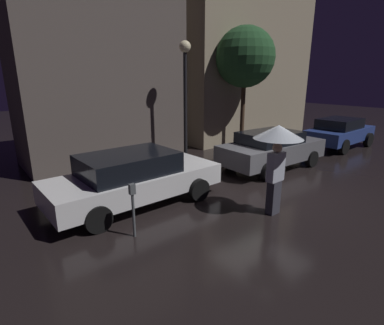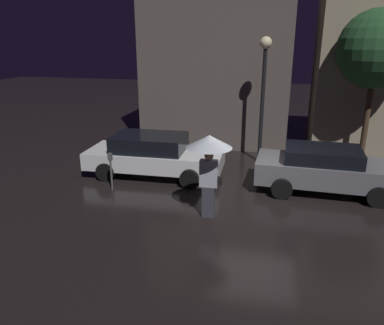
{
  "view_description": "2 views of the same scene",
  "coord_description": "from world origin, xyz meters",
  "px_view_note": "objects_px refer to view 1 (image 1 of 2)",
  "views": [
    {
      "loc": [
        -7.09,
        -5.34,
        3.29
      ],
      "look_at": [
        -2.9,
        -0.02,
        1.35
      ],
      "focal_mm": 28.0,
      "sensor_mm": 36.0,
      "label": 1
    },
    {
      "loc": [
        0.36,
        -10.04,
        4.54
      ],
      "look_at": [
        -1.98,
        0.07,
        1.04
      ],
      "focal_mm": 35.0,
      "sensor_mm": 36.0,
      "label": 2
    }
  ],
  "objects_px": {
    "parking_meter": "(133,204)",
    "parked_car_blue": "(340,132)",
    "parked_car_white": "(134,177)",
    "street_lamp_near": "(185,81)",
    "parked_car_grey": "(271,149)",
    "pedestrian_with_umbrella": "(278,144)"
  },
  "relations": [
    {
      "from": "parked_car_white",
      "to": "parked_car_blue",
      "type": "height_order",
      "value": "parked_car_white"
    },
    {
      "from": "pedestrian_with_umbrella",
      "to": "parked_car_white",
      "type": "bearing_deg",
      "value": 130.01
    },
    {
      "from": "parked_car_blue",
      "to": "street_lamp_near",
      "type": "relative_size",
      "value": 0.89
    },
    {
      "from": "parked_car_white",
      "to": "street_lamp_near",
      "type": "relative_size",
      "value": 1.02
    },
    {
      "from": "parked_car_grey",
      "to": "street_lamp_near",
      "type": "height_order",
      "value": "street_lamp_near"
    },
    {
      "from": "parked_car_white",
      "to": "pedestrian_with_umbrella",
      "type": "relative_size",
      "value": 2.09
    },
    {
      "from": "parked_car_blue",
      "to": "parking_meter",
      "type": "relative_size",
      "value": 3.42
    },
    {
      "from": "parked_car_grey",
      "to": "parking_meter",
      "type": "xyz_separation_m",
      "value": [
        -6.42,
        -1.39,
        0.01
      ]
    },
    {
      "from": "parked_car_grey",
      "to": "parked_car_blue",
      "type": "bearing_deg",
      "value": 2.94
    },
    {
      "from": "parking_meter",
      "to": "parked_car_blue",
      "type": "bearing_deg",
      "value": 7.22
    },
    {
      "from": "parking_meter",
      "to": "parked_car_grey",
      "type": "bearing_deg",
      "value": 12.19
    },
    {
      "from": "parked_car_white",
      "to": "parked_car_blue",
      "type": "bearing_deg",
      "value": -2.15
    },
    {
      "from": "parked_car_blue",
      "to": "pedestrian_with_umbrella",
      "type": "xyz_separation_m",
      "value": [
        -8.55,
        -2.61,
        1.03
      ]
    },
    {
      "from": "parked_car_white",
      "to": "parking_meter",
      "type": "distance_m",
      "value": 1.8
    },
    {
      "from": "parked_car_white",
      "to": "parked_car_grey",
      "type": "relative_size",
      "value": 1.09
    },
    {
      "from": "parked_car_grey",
      "to": "pedestrian_with_umbrella",
      "type": "relative_size",
      "value": 1.92
    },
    {
      "from": "parked_car_white",
      "to": "pedestrian_with_umbrella",
      "type": "bearing_deg",
      "value": -49.92
    },
    {
      "from": "parked_car_white",
      "to": "street_lamp_near",
      "type": "bearing_deg",
      "value": 31.79
    },
    {
      "from": "parking_meter",
      "to": "parked_car_white",
      "type": "bearing_deg",
      "value": 61.83
    },
    {
      "from": "pedestrian_with_umbrella",
      "to": "parking_meter",
      "type": "xyz_separation_m",
      "value": [
        -3.26,
        1.11,
        -1.04
      ]
    },
    {
      "from": "parking_meter",
      "to": "street_lamp_near",
      "type": "xyz_separation_m",
      "value": [
        4.3,
        3.86,
        2.42
      ]
    },
    {
      "from": "parked_car_blue",
      "to": "parking_meter",
      "type": "distance_m",
      "value": 11.91
    }
  ]
}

